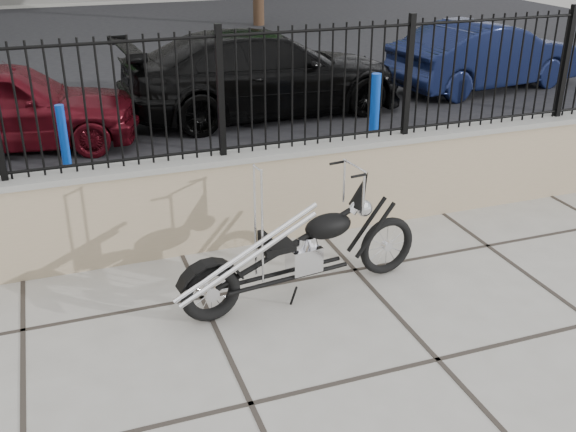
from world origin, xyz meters
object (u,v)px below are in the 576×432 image
(chopper_motorcycle, at_px, (300,230))
(car_red, at_px, (6,105))
(car_blue, at_px, (486,55))
(car_black, at_px, (264,73))

(chopper_motorcycle, distance_m, car_red, 5.81)
(chopper_motorcycle, distance_m, car_blue, 8.50)
(car_black, xyz_separation_m, car_blue, (4.50, 0.25, -0.06))
(car_blue, bearing_deg, car_black, 84.59)
(car_black, height_order, car_blue, car_black)
(chopper_motorcycle, height_order, car_blue, chopper_motorcycle)
(chopper_motorcycle, xyz_separation_m, car_red, (-2.46, 5.27, -0.03))
(chopper_motorcycle, bearing_deg, car_red, 107.62)
(chopper_motorcycle, relative_size, car_red, 0.60)
(car_red, xyz_separation_m, car_black, (3.99, 0.47, 0.06))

